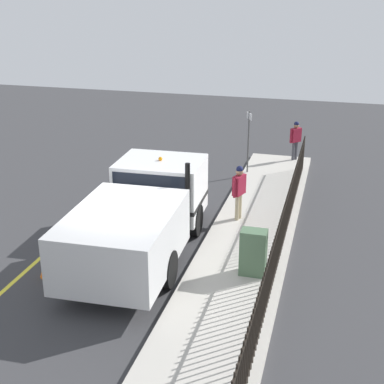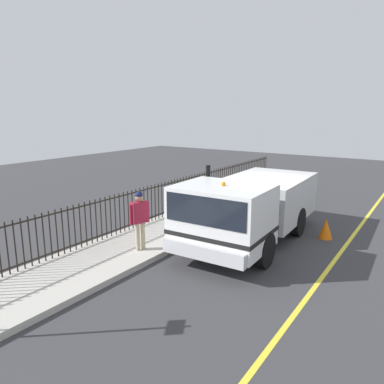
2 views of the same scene
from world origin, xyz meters
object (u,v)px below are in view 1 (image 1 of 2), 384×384
(work_truck, at_px, (144,211))
(street_sign, at_px, (249,135))
(traffic_cone, at_px, (48,265))
(pedestrian_distant, at_px, (296,136))
(worker_standing, at_px, (239,187))
(utility_cabinet, at_px, (253,252))

(work_truck, xyz_separation_m, street_sign, (1.66, 7.16, 0.41))
(traffic_cone, bearing_deg, pedestrian_distant, 64.91)
(worker_standing, distance_m, pedestrian_distant, 6.73)
(pedestrian_distant, bearing_deg, utility_cabinet, -139.41)
(worker_standing, height_order, street_sign, street_sign)
(worker_standing, bearing_deg, street_sign, -155.01)
(worker_standing, distance_m, street_sign, 4.61)
(work_truck, distance_m, street_sign, 7.36)
(pedestrian_distant, height_order, traffic_cone, pedestrian_distant)
(pedestrian_distant, bearing_deg, traffic_cone, -163.75)
(street_sign, bearing_deg, pedestrian_distant, 52.08)
(utility_cabinet, bearing_deg, pedestrian_distant, 89.24)
(utility_cabinet, relative_size, traffic_cone, 1.84)
(work_truck, xyz_separation_m, utility_cabinet, (3.15, -0.70, -0.50))
(work_truck, height_order, traffic_cone, work_truck)
(pedestrian_distant, height_order, utility_cabinet, pedestrian_distant)
(utility_cabinet, distance_m, street_sign, 8.05)
(traffic_cone, distance_m, street_sign, 9.84)
(traffic_cone, bearing_deg, street_sign, 68.35)
(work_truck, bearing_deg, street_sign, 74.97)
(work_truck, distance_m, pedestrian_distant, 9.81)
(pedestrian_distant, height_order, street_sign, street_sign)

